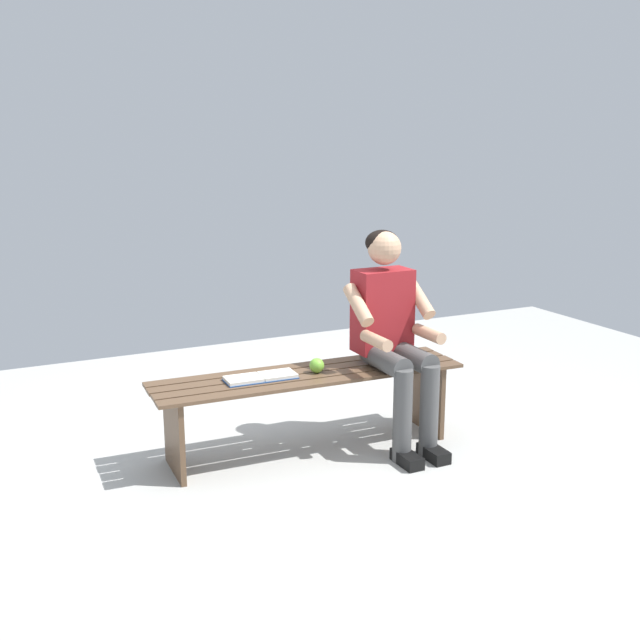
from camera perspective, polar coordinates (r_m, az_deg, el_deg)
name	(u,v)px	position (r m, az deg, el deg)	size (l,w,h in m)	color
ground_plane	(168,586)	(3.44, -11.34, -19.00)	(10.00, 7.00, 0.04)	#B2B2AD
bench_near	(309,391)	(4.47, -0.84, -5.37)	(1.87, 0.50, 0.48)	brown
person_seated	(393,329)	(4.51, 5.48, -0.67)	(0.50, 0.69, 1.28)	maroon
apple	(317,365)	(4.42, -0.24, -3.44)	(0.09, 0.09, 0.09)	#72B738
book_open	(261,378)	(4.32, -4.48, -4.34)	(0.42, 0.17, 0.02)	white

